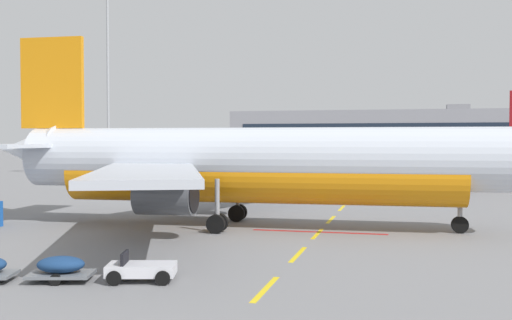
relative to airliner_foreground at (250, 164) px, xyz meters
name	(u,v)px	position (x,y,z in m)	size (l,w,h in m)	color
apron_paint_markings	(345,205)	(4.45, 14.42, -3.95)	(8.00, 95.06, 0.01)	yellow
airliner_foreground	(250,164)	(0.00, 0.00, 0.00)	(34.76, 34.61, 12.20)	silver
airliner_far_center	(418,155)	(10.76, 39.20, -0.40)	(31.25, 30.72, 10.97)	white
baggage_train	(62,268)	(-3.43, -15.87, -3.42)	(8.69, 3.62, 1.14)	silver
apron_light_mast_near	(108,59)	(-31.43, 42.19, 12.85)	(1.80, 1.80, 27.33)	slate
terminal_satellite	(404,135)	(8.72, 139.61, 2.74)	(95.65, 19.90, 14.96)	gray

